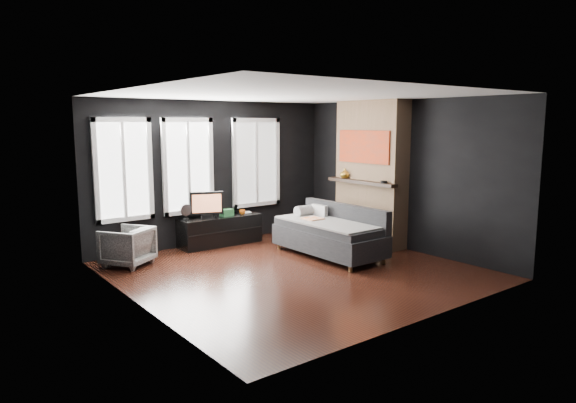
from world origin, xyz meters
TOP-DOWN VIEW (x-y plane):
  - floor at (0.00, 0.00)m, footprint 5.00×5.00m
  - ceiling at (0.00, 0.00)m, footprint 5.00×5.00m
  - wall_back at (0.00, 2.50)m, footprint 5.00×0.02m
  - wall_left at (-2.50, 0.00)m, footprint 0.02×5.00m
  - wall_right at (2.50, 0.00)m, footprint 0.02×5.00m
  - windows at (-0.45, 2.46)m, footprint 4.00×0.16m
  - fireplace at (2.30, 0.60)m, footprint 0.70×1.62m
  - sofa at (1.03, 0.36)m, footprint 1.04×2.06m
  - stripe_pillow at (1.26, 0.86)m, footprint 0.09×0.36m
  - armchair at (-1.95, 1.89)m, footprint 0.91×0.90m
  - media_console at (-0.03, 2.24)m, footprint 1.59×0.50m
  - monitor at (-0.31, 2.23)m, footprint 0.63×0.34m
  - desk_fan at (-0.71, 2.28)m, footprint 0.22×0.22m
  - mug at (0.41, 2.15)m, footprint 0.14×0.12m
  - book at (0.52, 2.28)m, footprint 0.14×0.06m
  - storage_box at (0.09, 2.20)m, footprint 0.25×0.18m
  - mantel_vase at (2.05, 1.05)m, footprint 0.24×0.25m
  - mantel_clock at (2.05, 0.05)m, footprint 0.13×0.13m

SIDE VIEW (x-z plane):
  - floor at x=0.00m, z-range 0.00..0.00m
  - media_console at x=-0.03m, z-range 0.00..0.54m
  - armchair at x=-1.95m, z-range 0.00..0.69m
  - sofa at x=1.03m, z-range 0.00..0.88m
  - mug at x=0.41m, z-range 0.54..0.66m
  - storage_box at x=0.09m, z-range 0.54..0.67m
  - stripe_pillow at x=1.26m, z-range 0.46..0.81m
  - book at x=0.52m, z-range 0.54..0.74m
  - desk_fan at x=-0.71m, z-range 0.54..0.85m
  - monitor at x=-0.31m, z-range 0.54..1.10m
  - mantel_clock at x=2.05m, z-range 1.23..1.27m
  - mantel_vase at x=2.05m, z-range 1.23..1.41m
  - wall_back at x=0.00m, z-range 0.00..2.70m
  - wall_left at x=-2.50m, z-range 0.00..2.70m
  - wall_right at x=2.50m, z-range 0.00..2.70m
  - fireplace at x=2.30m, z-range 0.00..2.70m
  - windows at x=-0.45m, z-range 1.50..3.26m
  - ceiling at x=0.00m, z-range 2.70..2.70m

